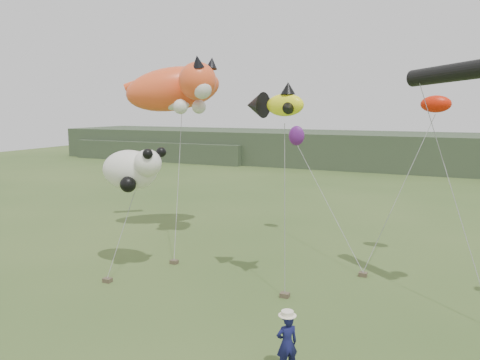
{
  "coord_description": "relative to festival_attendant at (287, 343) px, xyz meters",
  "views": [
    {
      "loc": [
        5.71,
        -12.16,
        6.95
      ],
      "look_at": [
        -1.23,
        3.0,
        4.37
      ],
      "focal_mm": 35.0,
      "sensor_mm": 36.0,
      "label": 1
    }
  ],
  "objects": [
    {
      "name": "sandbag_anchors",
      "position": [
        -2.42,
        5.45,
        -0.73
      ],
      "size": [
        14.15,
        5.22,
        0.17
      ],
      "color": "brown",
      "rests_on": "ground"
    },
    {
      "name": "cat_kite",
      "position": [
        -9.93,
        10.79,
        7.18
      ],
      "size": [
        6.84,
        5.04,
        3.11
      ],
      "color": "#FF5526",
      "rests_on": "ground"
    },
    {
      "name": "panda_kite",
      "position": [
        -8.74,
        5.09,
        3.54
      ],
      "size": [
        3.04,
        1.96,
        1.89
      ],
      "color": "white",
      "rests_on": "ground"
    },
    {
      "name": "misc_kites",
      "position": [
        -0.11,
        12.01,
        5.59
      ],
      "size": [
        7.94,
        2.58,
        2.54
      ],
      "color": "red",
      "rests_on": "ground"
    },
    {
      "name": "ground",
      "position": [
        -2.05,
        1.19,
        -0.81
      ],
      "size": [
        120.0,
        120.0,
        0.0
      ],
      "primitive_type": "plane",
      "color": "#385123",
      "rests_on": "ground"
    },
    {
      "name": "fish_kite",
      "position": [
        -2.56,
        5.68,
        6.27
      ],
      "size": [
        2.64,
        1.76,
        1.33
      ],
      "color": "#FFFD1D",
      "rests_on": "ground"
    },
    {
      "name": "festival_attendant",
      "position": [
        0.0,
        0.0,
        0.0
      ],
      "size": [
        0.7,
        0.69,
        1.63
      ],
      "primitive_type": "imported",
      "rotation": [
        0.0,
        0.0,
        3.87
      ],
      "color": "#121446",
      "rests_on": "ground"
    },
    {
      "name": "headland",
      "position": [
        -5.16,
        45.88,
        1.11
      ],
      "size": [
        90.0,
        13.0,
        4.0
      ],
      "color": "#2D3D28",
      "rests_on": "ground"
    }
  ]
}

